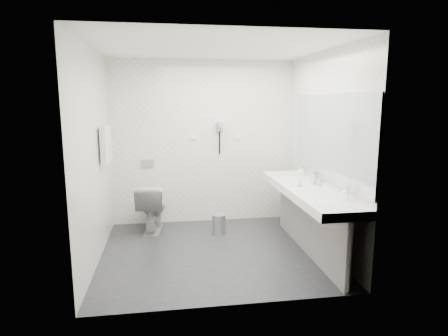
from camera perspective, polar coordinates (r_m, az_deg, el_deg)
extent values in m
plane|color=#25252A|center=(4.95, -1.48, -12.40)|extent=(2.80, 2.80, 0.00)
plane|color=white|center=(4.62, -1.63, 17.61)|extent=(2.80, 2.80, 0.00)
plane|color=white|center=(5.91, -3.15, 3.79)|extent=(2.80, 0.00, 2.80)
plane|color=white|center=(3.36, 1.24, -0.96)|extent=(2.80, 0.00, 2.80)
plane|color=white|center=(4.66, -18.89, 1.60)|extent=(0.00, 2.60, 2.60)
plane|color=white|center=(5.00, 14.60, 2.34)|extent=(0.00, 2.60, 2.60)
cube|color=white|center=(4.79, 12.28, -3.36)|extent=(0.55, 2.20, 0.10)
cube|color=gray|center=(4.91, 12.37, -8.17)|extent=(0.03, 2.15, 0.75)
cylinder|color=silver|center=(4.04, 18.19, -12.54)|extent=(0.06, 0.06, 0.75)
cylinder|color=silver|center=(5.86, 8.99, -5.08)|extent=(0.06, 0.06, 0.75)
cube|color=#B2BCC6|center=(4.79, 15.48, 4.39)|extent=(0.02, 2.20, 1.05)
ellipsoid|color=white|center=(4.20, 15.46, -4.89)|extent=(0.40, 0.31, 0.05)
ellipsoid|color=white|center=(5.38, 9.83, -1.43)|extent=(0.40, 0.31, 0.05)
cylinder|color=silver|center=(4.26, 17.92, -3.55)|extent=(0.04, 0.04, 0.15)
cylinder|color=silver|center=(5.43, 11.81, -0.43)|extent=(0.04, 0.04, 0.15)
imported|color=silver|center=(4.94, 13.24, -1.69)|extent=(0.07, 0.07, 0.12)
imported|color=silver|center=(4.79, 11.21, -2.19)|extent=(0.08, 0.08, 0.08)
imported|color=silver|center=(4.85, 14.04, -1.94)|extent=(0.06, 0.06, 0.12)
cylinder|color=silver|center=(5.05, 13.61, -1.48)|extent=(0.08, 0.08, 0.12)
cylinder|color=silver|center=(5.13, 13.46, -1.28)|extent=(0.08, 0.08, 0.12)
imported|color=white|center=(5.71, -10.72, -5.80)|extent=(0.48, 0.74, 0.70)
cube|color=#B2B5BA|center=(5.91, -11.33, 0.68)|extent=(0.18, 0.02, 0.12)
cylinder|color=#B2B5BA|center=(5.54, -0.77, -8.46)|extent=(0.25, 0.25, 0.27)
cylinder|color=#B2B5BA|center=(5.50, -0.77, -7.06)|extent=(0.19, 0.19, 0.02)
cylinder|color=silver|center=(5.16, -17.48, 5.79)|extent=(0.02, 0.62, 0.02)
cube|color=white|center=(5.04, -17.47, 3.19)|extent=(0.07, 0.24, 0.48)
cube|color=white|center=(5.32, -17.03, 3.55)|extent=(0.07, 0.24, 0.48)
cube|color=#939498|center=(5.89, -0.70, 6.23)|extent=(0.10, 0.04, 0.14)
cylinder|color=#939498|center=(5.81, -0.61, 6.48)|extent=(0.08, 0.14, 0.08)
cylinder|color=black|center=(5.89, -0.68, 3.79)|extent=(0.02, 0.02, 0.35)
cube|color=white|center=(5.87, -4.60, 4.72)|extent=(0.09, 0.02, 0.09)
cube|color=white|center=(5.96, 2.14, 4.83)|extent=(0.09, 0.02, 0.09)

